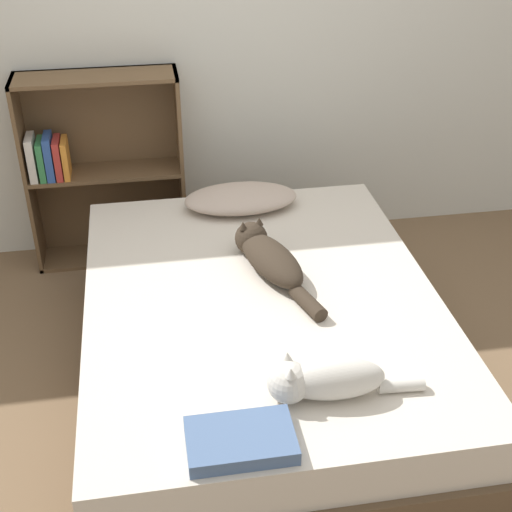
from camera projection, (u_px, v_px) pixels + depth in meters
The scene contains 8 objects.
ground_plane at pixel (261, 386), 3.13m from camera, with size 8.00×8.00×0.00m, color brown.
wall_back at pixel (216, 19), 3.63m from camera, with size 8.00×0.06×2.50m.
bed at pixel (262, 343), 3.01m from camera, with size 1.46×1.88×0.49m.
pillow at pixel (241, 198), 3.49m from camera, with size 0.55×0.31×0.10m.
cat_light at pixel (322, 380), 2.34m from camera, with size 0.53×0.16×0.16m.
cat_dark at pixel (268, 257), 3.00m from camera, with size 0.30×0.63×0.17m.
bookshelf at pixel (99, 166), 3.81m from camera, with size 0.82×0.26×1.05m.
blanket_fold at pixel (241, 440), 2.18m from camera, with size 0.33×0.21×0.05m.
Camera 1 is at (-0.41, -2.32, 2.14)m, focal length 50.00 mm.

